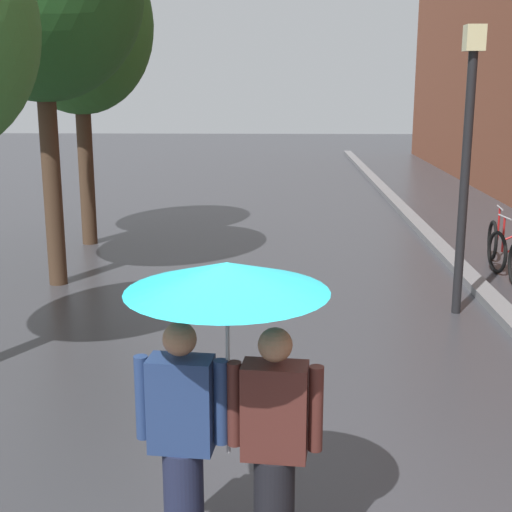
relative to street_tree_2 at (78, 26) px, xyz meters
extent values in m
cube|color=slate|center=(6.68, 0.24, -3.99)|extent=(0.30, 36.00, 0.12)
cylinder|color=#473323|center=(0.23, -2.87, -2.47)|extent=(0.28, 0.28, 3.16)
cylinder|color=#473323|center=(0.00, 0.00, -2.62)|extent=(0.29, 0.29, 2.87)
ellipsoid|color=#2D6628|center=(0.00, 0.00, 0.03)|extent=(2.73, 2.73, 3.22)
torus|color=black|center=(7.24, -2.00, -3.70)|extent=(0.15, 0.70, 0.70)
cylinder|color=red|center=(7.32, -1.99, -3.41)|extent=(0.04, 0.04, 0.58)
cylinder|color=#9E9EA3|center=(7.32, -1.99, -3.12)|extent=(0.09, 0.46, 0.03)
torus|color=black|center=(7.43, -1.08, -3.70)|extent=(0.13, 0.70, 0.70)
cylinder|color=red|center=(7.51, -1.09, -3.41)|extent=(0.04, 0.04, 0.58)
cylinder|color=#9E9EA3|center=(7.51, -1.09, -3.12)|extent=(0.07, 0.46, 0.03)
cylinder|color=#1E233D|center=(3.05, -9.49, -3.64)|extent=(0.26, 0.26, 0.81)
cube|color=navy|center=(3.05, -9.49, -2.93)|extent=(0.42, 0.26, 0.61)
sphere|color=#9E7051|center=(3.05, -9.49, -2.50)|extent=(0.21, 0.21, 0.21)
cylinder|color=navy|center=(2.80, -9.46, -2.90)|extent=(0.09, 0.09, 0.55)
cylinder|color=navy|center=(3.29, -9.52, -2.90)|extent=(0.09, 0.09, 0.55)
cube|color=#4C231E|center=(3.63, -9.55, -2.94)|extent=(0.42, 0.26, 0.61)
sphere|color=#9E7051|center=(3.63, -9.55, -2.51)|extent=(0.21, 0.21, 0.21)
cylinder|color=#4C231E|center=(3.38, -9.53, -2.91)|extent=(0.09, 0.09, 0.55)
cylinder|color=#4C231E|center=(3.88, -9.58, -2.91)|extent=(0.09, 0.09, 0.55)
cylinder|color=#9E9EA3|center=(3.34, -9.50, -2.71)|extent=(0.02, 0.02, 1.07)
cone|color=#1EB2C6|center=(3.34, -9.50, -2.10)|extent=(1.23, 1.23, 0.18)
cylinder|color=black|center=(6.08, -4.15, -2.33)|extent=(0.12, 0.12, 3.44)
cube|color=beige|center=(6.08, -4.15, -0.45)|extent=(0.24, 0.24, 0.32)
camera|label=1|loc=(3.63, -13.62, -0.98)|focal=50.72mm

